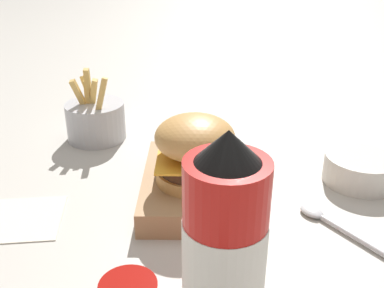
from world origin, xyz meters
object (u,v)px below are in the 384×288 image
(burger, at_px, (195,149))
(ketchup_bottle, at_px, (224,250))
(serving_board, at_px, (192,184))
(side_bowl, at_px, (361,168))
(spoon, at_px, (332,223))
(fries_basket, at_px, (96,120))

(burger, relative_size, ketchup_bottle, 0.51)
(serving_board, distance_m, side_bowl, 0.28)
(serving_board, height_order, burger, burger)
(burger, xyz_separation_m, spoon, (-0.06, -0.19, -0.08))
(burger, xyz_separation_m, fries_basket, (0.23, 0.20, -0.05))
(serving_board, distance_m, spoon, 0.21)
(fries_basket, bearing_deg, burger, -139.05)
(burger, bearing_deg, side_bowl, -76.76)
(burger, height_order, fries_basket, fries_basket)
(serving_board, xyz_separation_m, burger, (-0.02, -0.00, 0.07))
(ketchup_bottle, xyz_separation_m, spoon, (0.18, -0.16, -0.10))
(serving_board, height_order, fries_basket, fries_basket)
(serving_board, xyz_separation_m, fries_basket, (0.21, 0.19, 0.02))
(serving_board, height_order, spoon, serving_board)
(ketchup_bottle, xyz_separation_m, fries_basket, (0.47, 0.22, -0.06))
(burger, bearing_deg, serving_board, 14.14)
(burger, bearing_deg, fries_basket, 40.95)
(fries_basket, distance_m, side_bowl, 0.49)
(ketchup_bottle, xyz_separation_m, side_bowl, (0.31, -0.24, -0.08))
(serving_board, relative_size, spoon, 1.48)
(ketchup_bottle, bearing_deg, serving_board, 7.35)
(ketchup_bottle, height_order, spoon, ketchup_bottle)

